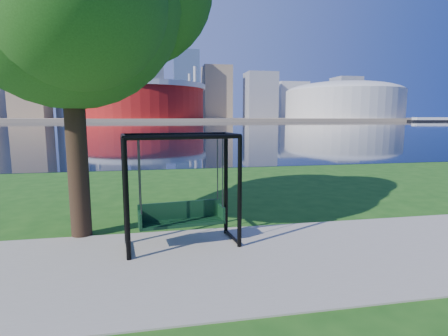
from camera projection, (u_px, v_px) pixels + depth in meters
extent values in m
plane|color=#1E5114|center=(213.00, 253.00, 7.28)|extent=(900.00, 900.00, 0.00)
cube|color=#9E937F|center=(217.00, 262.00, 6.79)|extent=(120.00, 4.00, 0.03)
cube|color=black|center=(161.00, 126.00, 106.43)|extent=(900.00, 180.00, 0.02)
cube|color=#937F60|center=(158.00, 119.00, 304.59)|extent=(900.00, 228.00, 2.00)
cylinder|color=maroon|center=(143.00, 102.00, 231.99)|extent=(80.00, 80.00, 22.00)
cylinder|color=silver|center=(142.00, 87.00, 230.62)|extent=(83.00, 83.00, 3.00)
cylinder|color=silver|center=(190.00, 96.00, 255.82)|extent=(2.00, 2.00, 32.00)
cylinder|color=silver|center=(96.00, 95.00, 243.65)|extent=(2.00, 2.00, 32.00)
cylinder|color=silver|center=(85.00, 91.00, 206.71)|extent=(2.00, 2.00, 32.00)
cylinder|color=silver|center=(195.00, 93.00, 218.89)|extent=(2.00, 2.00, 32.00)
cylinder|color=beige|center=(343.00, 105.00, 258.95)|extent=(84.00, 84.00, 20.00)
ellipsoid|color=beige|center=(344.00, 92.00, 257.65)|extent=(84.00, 84.00, 15.12)
cube|color=#998466|center=(27.00, 62.00, 273.77)|extent=(26.00, 26.00, 88.00)
cube|color=slate|center=(75.00, 63.00, 303.11)|extent=(30.00, 24.00, 95.00)
cube|color=gray|center=(108.00, 75.00, 290.88)|extent=(24.00, 24.00, 72.00)
cube|color=silver|center=(146.00, 75.00, 325.01)|extent=(32.00, 28.00, 80.00)
cube|color=slate|center=(186.00, 85.00, 308.77)|extent=(22.00, 22.00, 58.00)
cube|color=#998466|center=(217.00, 92.00, 329.62)|extent=(26.00, 26.00, 48.00)
cube|color=gray|center=(260.00, 95.00, 327.73)|extent=(28.00, 24.00, 42.00)
cube|color=silver|center=(291.00, 100.00, 359.86)|extent=(30.00, 26.00, 36.00)
cube|color=gray|center=(345.00, 98.00, 349.38)|extent=(24.00, 24.00, 40.00)
cube|color=#998466|center=(372.00, 103.00, 371.94)|extent=(26.00, 26.00, 32.00)
cylinder|color=black|center=(127.00, 201.00, 6.69)|extent=(0.11, 0.11, 2.41)
cylinder|color=black|center=(240.00, 193.00, 7.38)|extent=(0.11, 0.11, 2.41)
cylinder|color=black|center=(125.00, 191.00, 7.58)|extent=(0.11, 0.11, 2.41)
cylinder|color=black|center=(226.00, 185.00, 8.27)|extent=(0.11, 0.11, 2.41)
cylinder|color=black|center=(185.00, 137.00, 6.86)|extent=(2.30, 0.37, 0.09)
cylinder|color=black|center=(177.00, 135.00, 7.75)|extent=(2.30, 0.37, 0.09)
cylinder|color=black|center=(123.00, 137.00, 6.96)|extent=(0.21, 0.95, 0.09)
cylinder|color=black|center=(128.00, 248.00, 7.30)|extent=(0.19, 0.95, 0.08)
cylinder|color=black|center=(233.00, 135.00, 7.65)|extent=(0.21, 0.95, 0.09)
cylinder|color=black|center=(232.00, 237.00, 7.99)|extent=(0.19, 0.95, 0.08)
cube|color=black|center=(182.00, 223.00, 7.58)|extent=(1.88, 0.69, 0.06)
cube|color=black|center=(180.00, 210.00, 7.74)|extent=(1.83, 0.27, 0.40)
cube|color=black|center=(140.00, 220.00, 7.29)|extent=(0.11, 0.48, 0.36)
cube|color=black|center=(221.00, 213.00, 7.82)|extent=(0.11, 0.48, 0.36)
cylinder|color=#313135|center=(140.00, 178.00, 6.98)|extent=(0.03, 0.03, 1.52)
cylinder|color=#313135|center=(223.00, 174.00, 7.50)|extent=(0.03, 0.03, 1.52)
cylinder|color=#313135|center=(139.00, 175.00, 7.35)|extent=(0.03, 0.03, 1.52)
cylinder|color=#313135|center=(218.00, 171.00, 7.87)|extent=(0.03, 0.03, 1.52)
cylinder|color=black|center=(76.00, 138.00, 7.98)|extent=(0.47, 0.47, 4.67)
sphere|color=#225017|center=(77.00, 0.00, 6.54)|extent=(3.39, 3.39, 3.39)
cube|color=black|center=(431.00, 121.00, 215.76)|extent=(27.35, 10.84, 1.06)
cube|color=white|center=(431.00, 119.00, 215.57)|extent=(21.89, 8.76, 1.60)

